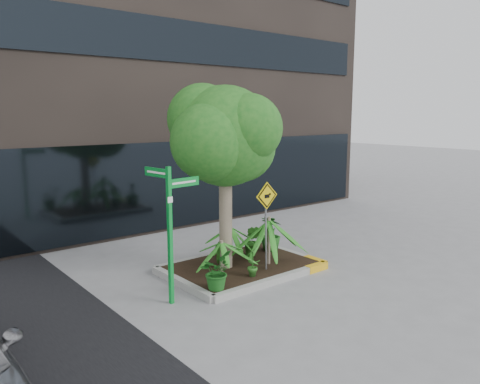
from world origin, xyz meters
TOP-DOWN VIEW (x-y plane):
  - ground at (0.00, 0.00)m, footprint 80.00×80.00m
  - planter at (0.23, 0.27)m, footprint 3.35×2.36m
  - tree at (-0.19, 0.40)m, footprint 2.78×2.47m
  - palm_front at (0.69, -0.07)m, footprint 1.23×1.23m
  - palm_left at (-0.51, 0.11)m, footprint 0.81×0.81m
  - palm_back at (0.28, 0.79)m, footprint 0.91×0.91m
  - shrub_a at (-1.15, -0.55)m, footprint 0.91×0.91m
  - shrub_b at (1.44, 0.66)m, footprint 0.63×0.63m
  - shrub_c at (-0.12, -0.46)m, footprint 0.49×0.49m
  - shrub_d at (0.80, 0.62)m, footprint 0.55×0.55m
  - street_sign_post at (-1.96, -0.24)m, footprint 0.81×0.76m
  - cattle_sign at (0.40, -0.30)m, footprint 0.60×0.09m

SIDE VIEW (x-z plane):
  - ground at x=0.00m, z-range 0.00..0.00m
  - planter at x=0.23m, z-range 0.03..0.18m
  - shrub_c at x=-0.12m, z-range 0.15..0.83m
  - shrub_a at x=-1.15m, z-range 0.15..0.87m
  - shrub_d at x=0.80m, z-range 0.15..0.90m
  - shrub_b at x=1.44m, z-range 0.15..1.03m
  - palm_left at x=-0.51m, z-range 0.37..1.27m
  - palm_back at x=0.28m, z-range 0.40..1.41m
  - palm_front at x=0.69m, z-range 0.49..1.86m
  - cattle_sign at x=0.40m, z-range 0.49..2.43m
  - street_sign_post at x=-1.96m, z-range 0.31..2.90m
  - tree at x=-0.19m, z-range 0.96..5.13m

